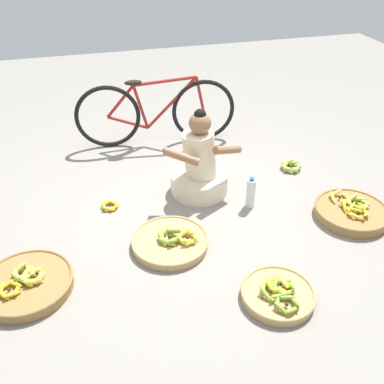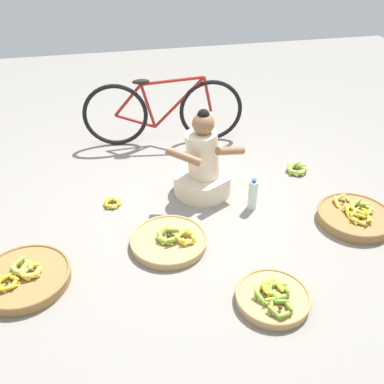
% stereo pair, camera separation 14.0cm
% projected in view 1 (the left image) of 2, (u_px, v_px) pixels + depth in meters
% --- Properties ---
extents(ground_plane, '(10.00, 10.00, 0.00)m').
position_uv_depth(ground_plane, '(186.00, 213.00, 3.66)').
color(ground_plane, gray).
extents(vendor_woman_front, '(0.71, 0.52, 0.80)m').
position_uv_depth(vendor_woman_front, '(200.00, 167.00, 3.80)').
color(vendor_woman_front, beige).
rests_on(vendor_woman_front, ground).
extents(bicycle_leaning, '(1.70, 0.22, 0.73)m').
position_uv_depth(bicycle_leaning, '(156.00, 112.00, 4.55)').
color(bicycle_leaning, black).
rests_on(bicycle_leaning, ground).
extents(banana_basket_front_center, '(0.60, 0.60, 0.14)m').
position_uv_depth(banana_basket_front_center, '(171.00, 241.00, 3.29)').
color(banana_basket_front_center, tan).
rests_on(banana_basket_front_center, ground).
extents(banana_basket_back_left, '(0.50, 0.50, 0.13)m').
position_uv_depth(banana_basket_back_left, '(278.00, 294.00, 2.85)').
color(banana_basket_back_left, tan).
rests_on(banana_basket_back_left, ground).
extents(banana_basket_back_right, '(0.61, 0.61, 0.16)m').
position_uv_depth(banana_basket_back_right, '(351.00, 211.00, 3.59)').
color(banana_basket_back_right, olive).
rests_on(banana_basket_back_right, ground).
extents(banana_basket_mid_left, '(0.63, 0.63, 0.15)m').
position_uv_depth(banana_basket_mid_left, '(26.00, 284.00, 2.92)').
color(banana_basket_mid_left, olive).
rests_on(banana_basket_mid_left, ground).
extents(loose_bananas_mid_right, '(0.24, 0.24, 0.10)m').
position_uv_depth(loose_bananas_mid_right, '(291.00, 166.00, 4.25)').
color(loose_bananas_mid_right, '#9EB747').
rests_on(loose_bananas_mid_right, ground).
extents(loose_bananas_near_vendor, '(0.17, 0.18, 0.06)m').
position_uv_depth(loose_bananas_near_vendor, '(110.00, 206.00, 3.72)').
color(loose_bananas_near_vendor, gold).
rests_on(loose_bananas_near_vendor, ground).
extents(water_bottle, '(0.08, 0.08, 0.29)m').
position_uv_depth(water_bottle, '(251.00, 193.00, 3.67)').
color(water_bottle, silver).
rests_on(water_bottle, ground).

